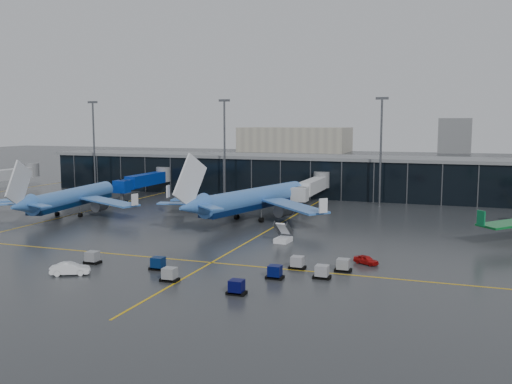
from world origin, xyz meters
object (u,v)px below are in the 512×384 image
(airliner_arkefly, at_px, (73,187))
(airliner_klm_near, at_px, (255,186))
(baggage_carts, at_px, (236,269))
(mobile_airstair, at_px, (283,238))
(service_van_red, at_px, (366,260))
(service_van_white, at_px, (70,269))

(airliner_arkefly, distance_m, airliner_klm_near, 39.00)
(airliner_klm_near, relative_size, baggage_carts, 1.22)
(airliner_klm_near, bearing_deg, mobile_airstair, -43.88)
(airliner_klm_near, distance_m, baggage_carts, 43.07)
(baggage_carts, distance_m, service_van_red, 18.92)
(baggage_carts, xyz_separation_m, mobile_airstair, (-0.05, 21.50, 0.01))
(mobile_airstair, bearing_deg, airliner_klm_near, 126.95)
(service_van_red, distance_m, service_van_white, 39.90)
(service_van_white, bearing_deg, service_van_red, -88.90)
(airliner_klm_near, xyz_separation_m, service_van_white, (-8.39, -47.97, -5.96))
(airliner_arkefly, bearing_deg, baggage_carts, -39.67)
(baggage_carts, relative_size, mobile_airstair, 10.51)
(airliner_klm_near, relative_size, service_van_white, 8.87)
(airliner_arkefly, xyz_separation_m, mobile_airstair, (50.05, -11.53, -5.31))
(mobile_airstair, distance_m, service_van_white, 34.98)
(service_van_red, bearing_deg, airliner_arkefly, 99.59)
(baggage_carts, distance_m, mobile_airstair, 21.50)
(mobile_airstair, height_order, service_van_red, mobile_airstair)
(airliner_arkefly, xyz_separation_m, service_van_white, (29.80, -40.06, -5.26))
(airliner_klm_near, bearing_deg, airliner_arkefly, -153.56)
(mobile_airstair, bearing_deg, service_van_white, -119.81)
(mobile_airstair, bearing_deg, baggage_carts, -84.29)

